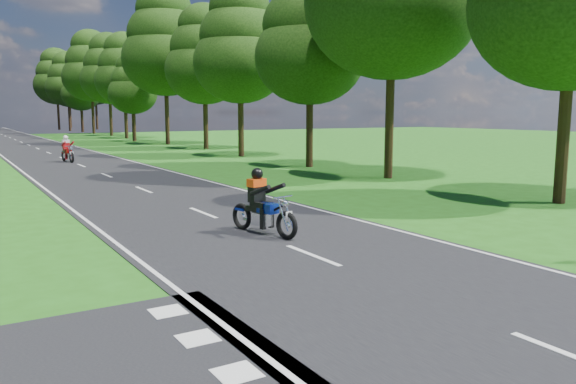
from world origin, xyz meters
TOP-DOWN VIEW (x-y plane):
  - ground at (0.00, 0.00)m, footprint 160.00×160.00m
  - main_road at (0.00, 50.00)m, footprint 7.00×140.00m
  - road_markings at (-0.14, 48.13)m, footprint 7.40×140.00m
  - treeline at (1.43, 60.06)m, footprint 40.00×115.35m
  - rider_near_blue at (0.11, 4.38)m, footprint 1.11×2.09m
  - rider_far_red at (-0.22, 28.88)m, footprint 0.87×2.02m

SIDE VIEW (x-z plane):
  - ground at x=0.00m, z-range 0.00..0.00m
  - main_road at x=0.00m, z-range 0.00..0.02m
  - road_markings at x=-0.14m, z-range 0.02..0.03m
  - rider_far_red at x=-0.22m, z-range 0.02..1.66m
  - rider_near_blue at x=0.11m, z-range 0.02..1.68m
  - treeline at x=1.43m, z-range 0.86..15.65m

